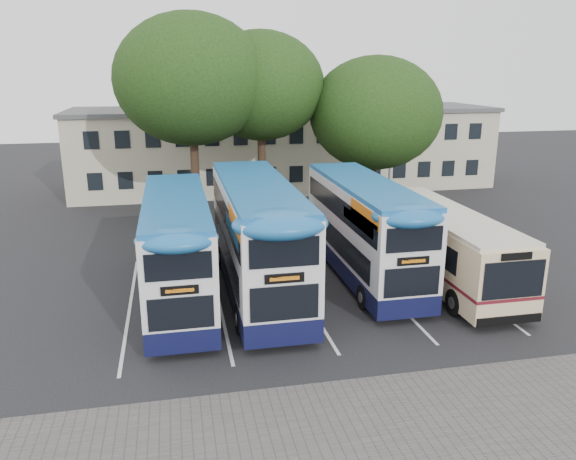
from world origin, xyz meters
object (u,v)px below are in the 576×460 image
(bus_dd_left, at_px, (177,245))
(bus_single, at_px, (442,241))
(lamp_post, at_px, (392,130))
(bus_dd_right, at_px, (364,225))
(bus_dd_mid, at_px, (257,233))
(tree_left, at_px, (191,80))
(tree_right, at_px, (375,113))
(tree_mid, at_px, (261,86))

(bus_dd_left, distance_m, bus_single, 11.45)
(lamp_post, bearing_deg, bus_dd_right, -115.92)
(bus_dd_mid, distance_m, bus_dd_right, 4.97)
(tree_left, bearing_deg, tree_right, -0.97)
(bus_dd_left, bearing_deg, bus_dd_mid, 4.34)
(lamp_post, height_order, bus_single, lamp_post)
(bus_dd_right, relative_size, bus_single, 0.99)
(lamp_post, relative_size, bus_dd_left, 0.88)
(tree_left, bearing_deg, lamp_post, 13.01)
(tree_mid, height_order, bus_single, tree_mid)
(bus_dd_mid, bearing_deg, tree_left, 99.87)
(bus_dd_left, bearing_deg, tree_right, 42.75)
(bus_dd_mid, relative_size, bus_single, 1.06)
(bus_dd_right, bearing_deg, lamp_post, 64.08)
(bus_single, bearing_deg, bus_dd_right, 161.99)
(bus_dd_left, distance_m, bus_dd_mid, 3.28)
(bus_single, bearing_deg, tree_right, 85.55)
(lamp_post, distance_m, tree_mid, 10.02)
(tree_right, height_order, bus_dd_mid, tree_right)
(bus_single, bearing_deg, bus_dd_mid, 178.38)
(tree_left, height_order, bus_dd_mid, tree_left)
(tree_right, bearing_deg, lamp_post, 53.34)
(lamp_post, bearing_deg, tree_mid, -167.37)
(lamp_post, distance_m, bus_dd_right, 15.37)
(tree_left, height_order, bus_single, tree_left)
(bus_single, bearing_deg, tree_mid, 115.45)
(bus_dd_left, distance_m, bus_dd_right, 8.23)
(bus_dd_mid, bearing_deg, tree_right, 50.89)
(tree_left, xyz_separation_m, bus_dd_left, (-1.29, -11.57, -6.11))
(bus_dd_left, bearing_deg, bus_single, 0.08)
(lamp_post, bearing_deg, tree_left, -166.99)
(tree_right, distance_m, bus_dd_left, 17.27)
(tree_right, bearing_deg, bus_dd_left, -137.25)
(lamp_post, relative_size, tree_mid, 0.80)
(bus_dd_left, height_order, bus_single, bus_dd_left)
(bus_dd_left, relative_size, bus_dd_right, 0.98)
(tree_mid, distance_m, bus_single, 15.29)
(tree_right, distance_m, bus_single, 12.32)
(bus_dd_right, distance_m, bus_single, 3.49)
(tree_right, bearing_deg, bus_single, -94.45)
(lamp_post, xyz_separation_m, bus_dd_left, (-14.78, -14.69, -2.72))
(tree_right, height_order, bus_dd_left, tree_right)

